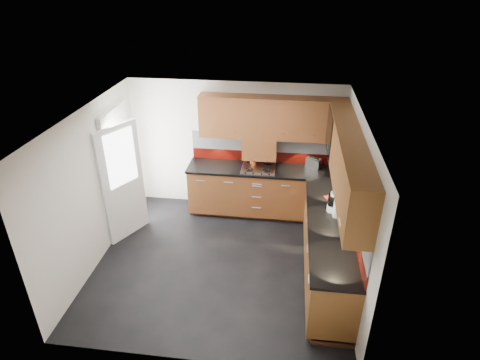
# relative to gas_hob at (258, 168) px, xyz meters

# --- Properties ---
(room) EXTENTS (4.00, 3.80, 2.64)m
(room) POSITION_rel_gas_hob_xyz_m (-0.45, -1.47, 0.54)
(room) COLOR black
(base_cabinets) EXTENTS (2.70, 3.20, 0.95)m
(base_cabinets) POSITION_rel_gas_hob_xyz_m (0.62, -0.75, -0.52)
(base_cabinets) COLOR brown
(base_cabinets) RESTS_ON room
(countertop) EXTENTS (2.72, 3.22, 0.04)m
(countertop) POSITION_rel_gas_hob_xyz_m (0.60, -0.77, -0.04)
(countertop) COLOR black
(countertop) RESTS_ON base_cabinets
(backsplash) EXTENTS (2.70, 3.20, 0.54)m
(backsplash) POSITION_rel_gas_hob_xyz_m (0.83, -0.54, 0.25)
(backsplash) COLOR maroon
(backsplash) RESTS_ON countertop
(upper_cabinets) EXTENTS (2.50, 3.20, 0.72)m
(upper_cabinets) POSITION_rel_gas_hob_xyz_m (0.78, -0.69, 0.88)
(upper_cabinets) COLOR brown
(upper_cabinets) RESTS_ON room
(extractor_hood) EXTENTS (0.60, 0.33, 0.40)m
(extractor_hood) POSITION_rel_gas_hob_xyz_m (0.00, 0.17, 0.32)
(extractor_hood) COLOR brown
(extractor_hood) RESTS_ON room
(glass_cabinet) EXTENTS (0.32, 0.80, 0.66)m
(glass_cabinet) POSITION_rel_gas_hob_xyz_m (1.26, -0.40, 0.91)
(glass_cabinet) COLOR black
(glass_cabinet) RESTS_ON room
(back_door) EXTENTS (0.42, 1.19, 2.04)m
(back_door) POSITION_rel_gas_hob_xyz_m (-2.23, -0.72, 0.08)
(back_door) COLOR white
(back_door) RESTS_ON room
(gas_hob) EXTENTS (0.60, 0.52, 0.05)m
(gas_hob) POSITION_rel_gas_hob_xyz_m (0.00, 0.00, 0.00)
(gas_hob) COLOR silver
(gas_hob) RESTS_ON countertop
(utensil_pot) EXTENTS (0.11, 0.11, 0.41)m
(utensil_pot) POSITION_rel_gas_hob_xyz_m (-0.11, 0.13, 0.08)
(utensil_pot) COLOR #C44212
(utensil_pot) RESTS_ON countertop
(toaster) EXTENTS (0.29, 0.24, 0.18)m
(toaster) POSITION_rel_gas_hob_xyz_m (0.96, 0.18, 0.07)
(toaster) COLOR silver
(toaster) RESTS_ON countertop
(food_processor) EXTENTS (0.19, 0.19, 0.31)m
(food_processor) POSITION_rel_gas_hob_xyz_m (1.20, -1.24, 0.13)
(food_processor) COLOR white
(food_processor) RESTS_ON countertop
(paper_towel) EXTENTS (0.14, 0.14, 0.26)m
(paper_towel) POSITION_rel_gas_hob_xyz_m (1.25, -1.38, 0.12)
(paper_towel) COLOR white
(paper_towel) RESTS_ON countertop
(orange_cloth) EXTENTS (0.19, 0.18, 0.02)m
(orange_cloth) POSITION_rel_gas_hob_xyz_m (1.19, -0.87, -0.01)
(orange_cloth) COLOR red
(orange_cloth) RESTS_ON countertop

